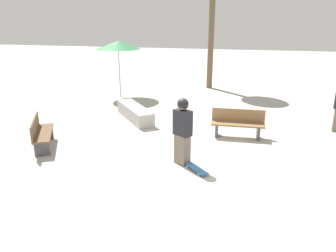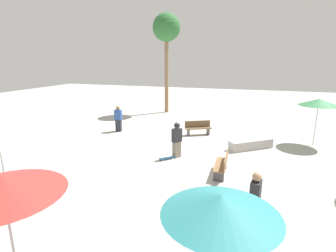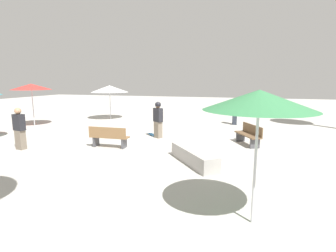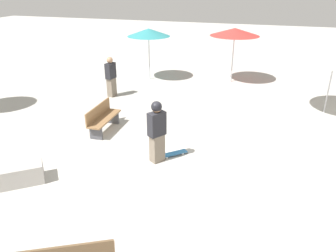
{
  "view_description": "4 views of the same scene",
  "coord_description": "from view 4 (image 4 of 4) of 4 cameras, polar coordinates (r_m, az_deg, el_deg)",
  "views": [
    {
      "loc": [
        -1.53,
        7.58,
        3.55
      ],
      "look_at": [
        0.29,
        -0.37,
        0.8
      ],
      "focal_mm": 35.0,
      "sensor_mm": 36.0,
      "label": 1
    },
    {
      "loc": [
        -11.4,
        -3.15,
        4.52
      ],
      "look_at": [
        0.19,
        0.68,
        1.39
      ],
      "focal_mm": 28.0,
      "sensor_mm": 36.0,
      "label": 2
    },
    {
      "loc": [
        3.73,
        -11.24,
        2.68
      ],
      "look_at": [
        0.35,
        -0.04,
        0.62
      ],
      "focal_mm": 28.0,
      "sensor_mm": 36.0,
      "label": 3
    },
    {
      "loc": [
        7.03,
        2.66,
        4.48
      ],
      "look_at": [
        -0.55,
        0.31,
        0.89
      ],
      "focal_mm": 35.0,
      "sensor_mm": 36.0,
      "label": 4
    }
  ],
  "objects": [
    {
      "name": "ground_plane",
      "position": [
        8.75,
        -3.05,
        -6.5
      ],
      "size": [
        60.0,
        60.0,
        0.0
      ],
      "primitive_type": "plane",
      "color": "#B2AFA8"
    },
    {
      "name": "skater_main",
      "position": [
        8.44,
        -1.96,
        -0.68
      ],
      "size": [
        0.51,
        0.46,
        1.69
      ],
      "rotation": [
        0.0,
        0.0,
        2.56
      ],
      "color": "#726656",
      "rests_on": "ground_plane"
    },
    {
      "name": "skateboard",
      "position": [
        9.07,
        0.96,
        -4.82
      ],
      "size": [
        0.69,
        0.72,
        0.07
      ],
      "rotation": [
        0.0,
        0.0,
        2.32
      ],
      "color": "teal",
      "rests_on": "ground_plane"
    },
    {
      "name": "bench_near",
      "position": [
        10.58,
        -11.29,
        1.33
      ],
      "size": [
        1.61,
        0.48,
        0.85
      ],
      "rotation": [
        0.0,
        0.0,
        0.03
      ],
      "color": "#47474C",
      "rests_on": "ground_plane"
    },
    {
      "name": "shade_umbrella_red",
      "position": [
        15.49,
        11.56,
        15.76
      ],
      "size": [
        2.23,
        2.23,
        2.46
      ],
      "color": "#B7B7BC",
      "rests_on": "ground_plane"
    },
    {
      "name": "shade_umbrella_white",
      "position": [
        12.73,
        27.17,
        10.86
      ],
      "size": [
        2.51,
        2.51,
        2.31
      ],
      "color": "#B7B7BC",
      "rests_on": "ground_plane"
    },
    {
      "name": "shade_umbrella_teal",
      "position": [
        15.68,
        -3.39,
        15.97
      ],
      "size": [
        2.0,
        2.0,
        2.39
      ],
      "color": "#B7B7BC",
      "rests_on": "ground_plane"
    },
    {
      "name": "bystander_far",
      "position": [
        13.65,
        -9.9,
        8.41
      ],
      "size": [
        0.48,
        0.32,
        1.63
      ],
      "rotation": [
        0.0,
        0.0,
        6.11
      ],
      "color": "#726656",
      "rests_on": "ground_plane"
    }
  ]
}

